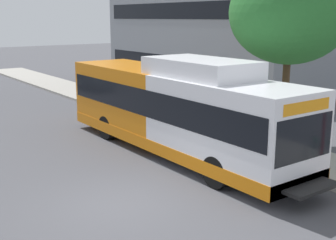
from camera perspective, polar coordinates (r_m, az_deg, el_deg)
The scene contains 4 objects.
ground_plane at distance 19.47m, azimuth -18.06°, elevation -2.50°, with size 120.00×120.00×0.00m, color #4C4C51.
sidewalk_curb at distance 20.94m, azimuth 2.19°, elevation -0.58°, with size 3.00×56.00×0.14m, color #A8A399.
transit_bus at distance 16.39m, azimuth 1.01°, elevation 1.43°, with size 2.58×12.25×3.65m.
street_tree_near_stop at distance 17.33m, azimuth 15.42°, elevation 13.15°, with size 4.47×4.47×6.95m.
Camera 1 is at (-5.64, -9.94, 5.03)m, focal length 47.39 mm.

